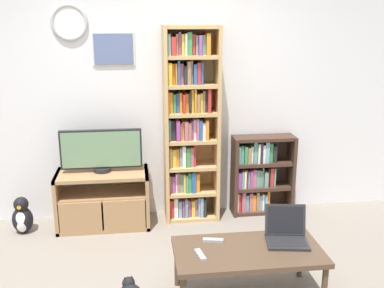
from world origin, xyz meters
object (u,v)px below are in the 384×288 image
at_px(tv_stand, 103,199).
at_px(remote_near_laptop, 213,240).
at_px(television, 101,150).
at_px(coffee_table, 248,254).
at_px(bookshelf_tall, 189,126).
at_px(bookshelf_short, 258,175).
at_px(remote_far_from_laptop, 200,255).
at_px(laptop, 286,233).
at_px(penguin_figurine, 22,217).

xyz_separation_m(tv_stand, remote_near_laptop, (0.93, -1.28, 0.14)).
height_order(television, coffee_table, television).
xyz_separation_m(tv_stand, bookshelf_tall, (0.91, 0.11, 0.73)).
height_order(bookshelf_short, coffee_table, bookshelf_short).
height_order(tv_stand, coffee_table, tv_stand).
relative_size(bookshelf_tall, remote_far_from_laptop, 12.33).
distance_m(television, bookshelf_tall, 0.93).
bearing_deg(remote_far_from_laptop, coffee_table, 177.67).
xyz_separation_m(laptop, remote_far_from_laptop, (-0.70, -0.15, -0.06)).
bearing_deg(bookshelf_short, laptop, -97.07).
relative_size(bookshelf_short, penguin_figurine, 2.30).
bearing_deg(coffee_table, tv_stand, 129.40).
bearing_deg(penguin_figurine, tv_stand, 4.50).
height_order(tv_stand, television, television).
bearing_deg(remote_far_from_laptop, tv_stand, -72.66).
distance_m(tv_stand, bookshelf_tall, 1.17).
relative_size(remote_near_laptop, penguin_figurine, 0.43).
height_order(television, bookshelf_short, television).
xyz_separation_m(laptop, penguin_figurine, (-2.31, 1.27, -0.31)).
xyz_separation_m(laptop, remote_near_laptop, (-0.57, 0.06, -0.06)).
xyz_separation_m(bookshelf_short, laptop, (-0.18, -1.47, 0.05)).
xyz_separation_m(bookshelf_tall, remote_near_laptop, (0.02, -1.38, -0.60)).
relative_size(television, bookshelf_short, 0.93).
xyz_separation_m(remote_near_laptop, remote_far_from_laptop, (-0.13, -0.21, 0.00)).
relative_size(bookshelf_tall, laptop, 5.67).
distance_m(tv_stand, coffee_table, 1.85).
distance_m(remote_far_from_laptop, penguin_figurine, 2.16).
distance_m(bookshelf_tall, remote_far_from_laptop, 1.71).
bearing_deg(coffee_table, laptop, 16.49).
bearing_deg(remote_far_from_laptop, bookshelf_tall, -104.82).
relative_size(tv_stand, coffee_table, 0.84).
bearing_deg(tv_stand, laptop, -41.54).
bearing_deg(remote_near_laptop, bookshelf_tall, -166.89).
height_order(tv_stand, remote_near_laptop, tv_stand).
bearing_deg(bookshelf_tall, television, -175.68).
relative_size(remote_near_laptop, remote_far_from_laptop, 1.00).
height_order(bookshelf_tall, bookshelf_short, bookshelf_tall).
relative_size(tv_stand, penguin_figurine, 2.46).
bearing_deg(penguin_figurine, bookshelf_tall, 5.74).
xyz_separation_m(coffee_table, remote_near_laptop, (-0.24, 0.15, 0.05)).
bearing_deg(coffee_table, bookshelf_tall, 99.82).
distance_m(laptop, remote_far_from_laptop, 0.72).
bearing_deg(bookshelf_tall, laptop, -67.54).
distance_m(coffee_table, remote_near_laptop, 0.29).
bearing_deg(bookshelf_tall, penguin_figurine, -174.26).
height_order(bookshelf_tall, laptop, bookshelf_tall).
distance_m(tv_stand, television, 0.52).
xyz_separation_m(coffee_table, laptop, (0.33, 0.10, 0.11)).
bearing_deg(laptop, bookshelf_tall, 121.62).
distance_m(television, remote_far_from_laptop, 1.76).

